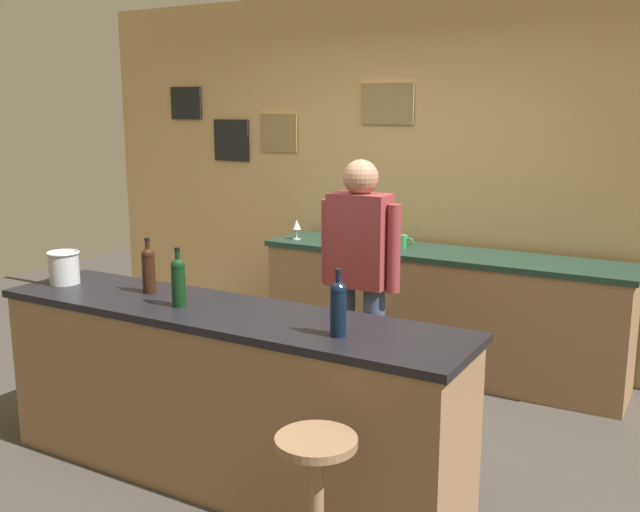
# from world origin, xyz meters

# --- Properties ---
(ground_plane) EXTENTS (10.00, 10.00, 0.00)m
(ground_plane) POSITION_xyz_m (0.00, 0.00, 0.00)
(ground_plane) COLOR #423D38
(back_wall) EXTENTS (6.00, 0.09, 2.80)m
(back_wall) POSITION_xyz_m (-0.01, 2.03, 1.40)
(back_wall) COLOR tan
(back_wall) RESTS_ON ground_plane
(bar_counter) EXTENTS (2.60, 0.60, 0.92)m
(bar_counter) POSITION_xyz_m (0.00, -0.40, 0.46)
(bar_counter) COLOR olive
(bar_counter) RESTS_ON ground_plane
(side_counter) EXTENTS (2.69, 0.56, 0.90)m
(side_counter) POSITION_xyz_m (0.40, 1.65, 0.45)
(side_counter) COLOR olive
(side_counter) RESTS_ON ground_plane
(bartender) EXTENTS (0.52, 0.21, 1.62)m
(bartender) POSITION_xyz_m (0.28, 0.59, 0.94)
(bartender) COLOR #384766
(bartender) RESTS_ON ground_plane
(bar_stool) EXTENTS (0.32, 0.32, 0.68)m
(bar_stool) POSITION_xyz_m (0.88, -0.97, 0.46)
(bar_stool) COLOR olive
(bar_stool) RESTS_ON ground_plane
(wine_bottle_a) EXTENTS (0.07, 0.07, 0.31)m
(wine_bottle_a) POSITION_xyz_m (-0.55, -0.33, 1.06)
(wine_bottle_a) COLOR black
(wine_bottle_a) RESTS_ON bar_counter
(wine_bottle_b) EXTENTS (0.07, 0.07, 0.31)m
(wine_bottle_b) POSITION_xyz_m (-0.22, -0.46, 1.06)
(wine_bottle_b) COLOR black
(wine_bottle_b) RESTS_ON bar_counter
(wine_bottle_c) EXTENTS (0.07, 0.07, 0.31)m
(wine_bottle_c) POSITION_xyz_m (0.71, -0.48, 1.06)
(wine_bottle_c) COLOR black
(wine_bottle_c) RESTS_ON bar_counter
(ice_bucket) EXTENTS (0.19, 0.19, 0.19)m
(ice_bucket) POSITION_xyz_m (-1.12, -0.42, 1.02)
(ice_bucket) COLOR #B7BABF
(ice_bucket) RESTS_ON bar_counter
(wine_glass_a) EXTENTS (0.07, 0.07, 0.16)m
(wine_glass_a) POSITION_xyz_m (-0.76, 1.55, 1.01)
(wine_glass_a) COLOR silver
(wine_glass_a) RESTS_ON side_counter
(wine_glass_b) EXTENTS (0.07, 0.07, 0.16)m
(wine_glass_b) POSITION_xyz_m (-0.03, 1.59, 1.01)
(wine_glass_b) COLOR silver
(wine_glass_b) RESTS_ON side_counter
(coffee_mug) EXTENTS (0.12, 0.08, 0.09)m
(coffee_mug) POSITION_xyz_m (0.10, 1.64, 0.95)
(coffee_mug) COLOR #338C4C
(coffee_mug) RESTS_ON side_counter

